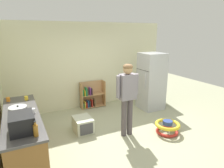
{
  "coord_description": "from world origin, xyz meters",
  "views": [
    {
      "loc": [
        -2.21,
        -3.62,
        2.41
      ],
      "look_at": [
        -0.08,
        0.62,
        1.15
      ],
      "focal_mm": 31.61,
      "sensor_mm": 36.0,
      "label": 1
    }
  ],
  "objects_px": {
    "bookshelf": "(91,96)",
    "yellow_cup": "(26,98)",
    "standing_person": "(127,93)",
    "refrigerator": "(151,81)",
    "microwave": "(22,123)",
    "kitchen_counter": "(24,135)",
    "pet_carrier": "(83,125)",
    "baby_walker": "(167,127)",
    "white_cup": "(33,111)",
    "banana_bunch": "(11,110)",
    "orange_cup": "(8,99)",
    "crock_pot": "(19,113)",
    "amber_bottle": "(36,130)"
  },
  "relations": [
    {
      "from": "baby_walker",
      "to": "bookshelf",
      "type": "bearing_deg",
      "value": 113.29
    },
    {
      "from": "refrigerator",
      "to": "bookshelf",
      "type": "bearing_deg",
      "value": 151.23
    },
    {
      "from": "crock_pot",
      "to": "banana_bunch",
      "type": "relative_size",
      "value": 1.94
    },
    {
      "from": "bookshelf",
      "to": "microwave",
      "type": "relative_size",
      "value": 1.77
    },
    {
      "from": "kitchen_counter",
      "to": "amber_bottle",
      "type": "xyz_separation_m",
      "value": [
        0.17,
        -1.0,
        0.55
      ]
    },
    {
      "from": "refrigerator",
      "to": "baby_walker",
      "type": "distance_m",
      "value": 1.81
    },
    {
      "from": "baby_walker",
      "to": "orange_cup",
      "type": "distance_m",
      "value": 3.76
    },
    {
      "from": "amber_bottle",
      "to": "kitchen_counter",
      "type": "bearing_deg",
      "value": 99.42
    },
    {
      "from": "refrigerator",
      "to": "white_cup",
      "type": "height_order",
      "value": "refrigerator"
    },
    {
      "from": "orange_cup",
      "to": "white_cup",
      "type": "bearing_deg",
      "value": -65.65
    },
    {
      "from": "kitchen_counter",
      "to": "pet_carrier",
      "type": "height_order",
      "value": "kitchen_counter"
    },
    {
      "from": "kitchen_counter",
      "to": "amber_bottle",
      "type": "relative_size",
      "value": 9.62
    },
    {
      "from": "banana_bunch",
      "to": "orange_cup",
      "type": "xyz_separation_m",
      "value": [
        -0.05,
        0.66,
        0.02
      ]
    },
    {
      "from": "pet_carrier",
      "to": "banana_bunch",
      "type": "bearing_deg",
      "value": -171.84
    },
    {
      "from": "baby_walker",
      "to": "yellow_cup",
      "type": "bearing_deg",
      "value": 155.74
    },
    {
      "from": "refrigerator",
      "to": "baby_walker",
      "type": "bearing_deg",
      "value": -112.76
    },
    {
      "from": "refrigerator",
      "to": "microwave",
      "type": "bearing_deg",
      "value": -156.01
    },
    {
      "from": "standing_person",
      "to": "bookshelf",
      "type": "bearing_deg",
      "value": 93.31
    },
    {
      "from": "refrigerator",
      "to": "amber_bottle",
      "type": "xyz_separation_m",
      "value": [
        -3.64,
        -1.96,
        0.11
      ]
    },
    {
      "from": "standing_person",
      "to": "amber_bottle",
      "type": "distance_m",
      "value": 2.22
    },
    {
      "from": "banana_bunch",
      "to": "orange_cup",
      "type": "distance_m",
      "value": 0.67
    },
    {
      "from": "yellow_cup",
      "to": "pet_carrier",
      "type": "bearing_deg",
      "value": -16.82
    },
    {
      "from": "kitchen_counter",
      "to": "pet_carrier",
      "type": "xyz_separation_m",
      "value": [
        1.35,
        0.44,
        -0.27
      ]
    },
    {
      "from": "baby_walker",
      "to": "yellow_cup",
      "type": "height_order",
      "value": "yellow_cup"
    },
    {
      "from": "bookshelf",
      "to": "standing_person",
      "type": "distance_m",
      "value": 2.19
    },
    {
      "from": "bookshelf",
      "to": "amber_bottle",
      "type": "relative_size",
      "value": 3.46
    },
    {
      "from": "baby_walker",
      "to": "crock_pot",
      "type": "xyz_separation_m",
      "value": [
        -3.2,
        0.27,
        0.87
      ]
    },
    {
      "from": "microwave",
      "to": "yellow_cup",
      "type": "distance_m",
      "value": 1.54
    },
    {
      "from": "baby_walker",
      "to": "white_cup",
      "type": "xyz_separation_m",
      "value": [
        -2.95,
        0.49,
        0.79
      ]
    },
    {
      "from": "orange_cup",
      "to": "crock_pot",
      "type": "bearing_deg",
      "value": -81.28
    },
    {
      "from": "bookshelf",
      "to": "banana_bunch",
      "type": "xyz_separation_m",
      "value": [
        -2.28,
        -1.67,
        0.56
      ]
    },
    {
      "from": "microwave",
      "to": "amber_bottle",
      "type": "height_order",
      "value": "microwave"
    },
    {
      "from": "microwave",
      "to": "crock_pot",
      "type": "relative_size",
      "value": 1.59
    },
    {
      "from": "microwave",
      "to": "banana_bunch",
      "type": "distance_m",
      "value": 0.97
    },
    {
      "from": "refrigerator",
      "to": "white_cup",
      "type": "relative_size",
      "value": 18.74
    },
    {
      "from": "bookshelf",
      "to": "baby_walker",
      "type": "bearing_deg",
      "value": -66.71
    },
    {
      "from": "yellow_cup",
      "to": "amber_bottle",
      "type": "bearing_deg",
      "value": -89.53
    },
    {
      "from": "white_cup",
      "to": "bookshelf",
      "type": "bearing_deg",
      "value": 45.94
    },
    {
      "from": "pet_carrier",
      "to": "banana_bunch",
      "type": "height_order",
      "value": "banana_bunch"
    },
    {
      "from": "standing_person",
      "to": "yellow_cup",
      "type": "bearing_deg",
      "value": 154.58
    },
    {
      "from": "standing_person",
      "to": "microwave",
      "type": "relative_size",
      "value": 3.6
    },
    {
      "from": "kitchen_counter",
      "to": "orange_cup",
      "type": "bearing_deg",
      "value": 103.73
    },
    {
      "from": "bookshelf",
      "to": "yellow_cup",
      "type": "distance_m",
      "value": 2.32
    },
    {
      "from": "kitchen_counter",
      "to": "pet_carrier",
      "type": "bearing_deg",
      "value": 18.21
    },
    {
      "from": "baby_walker",
      "to": "kitchen_counter",
      "type": "bearing_deg",
      "value": 170.05
    },
    {
      "from": "refrigerator",
      "to": "yellow_cup",
      "type": "distance_m",
      "value": 3.66
    },
    {
      "from": "pet_carrier",
      "to": "crock_pot",
      "type": "relative_size",
      "value": 1.83
    },
    {
      "from": "standing_person",
      "to": "yellow_cup",
      "type": "xyz_separation_m",
      "value": [
        -2.08,
        0.99,
        -0.1
      ]
    },
    {
      "from": "refrigerator",
      "to": "microwave",
      "type": "relative_size",
      "value": 3.71
    },
    {
      "from": "kitchen_counter",
      "to": "refrigerator",
      "type": "relative_size",
      "value": 1.33
    }
  ]
}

